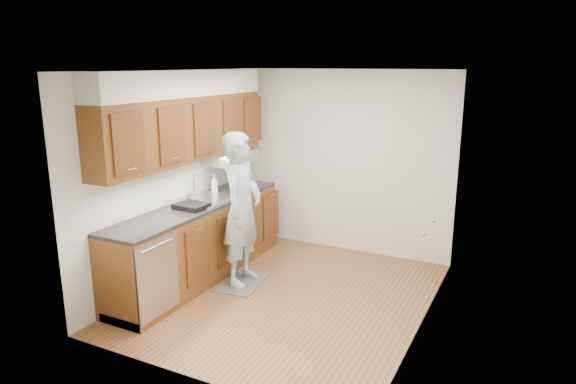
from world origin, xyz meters
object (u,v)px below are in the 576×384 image
Objects in this scene: soap_bottle_a at (214,184)px; steel_can at (242,186)px; soap_bottle_b at (234,183)px; soda_can at (246,189)px; person at (242,199)px; dish_rack at (192,206)px.

soap_bottle_a is 0.38m from steel_can.
soda_can is at bearing -18.46° from soap_bottle_b.
soap_bottle_b is 0.26m from soda_can.
soap_bottle_a reaches higher than soda_can.
person is at bearing -32.84° from soap_bottle_a.
person is 0.85m from steel_can.
person reaches higher than soap_bottle_b.
dish_rack is (-0.50, -0.29, -0.07)m from person.
soap_bottle_b is at bearing 31.71° from person.
soap_bottle_a is at bearing 107.10° from dish_rack.
person is 11.03× the size of soap_bottle_b.
soda_can is 1.05× the size of steel_can.
person reaches higher than soap_bottle_a.
soda_can is at bearing 19.85° from person.
person is at bearing -51.55° from soap_bottle_b.
person is at bearing 33.11° from dish_rack.
person is 18.04× the size of steel_can.
steel_can is at bearing 24.51° from person.
soap_bottle_a is at bearing 50.41° from person.
steel_can is (0.10, 0.04, -0.04)m from soap_bottle_b.
soda_can is at bearing 22.98° from soap_bottle_a.
soda_can is at bearing -41.11° from steel_can.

